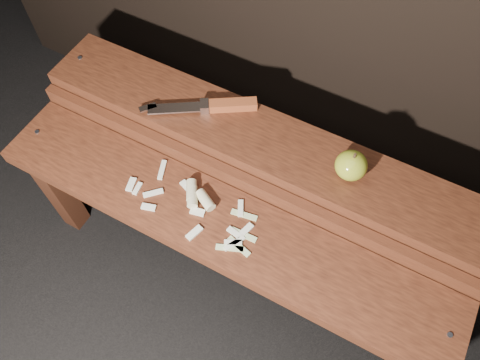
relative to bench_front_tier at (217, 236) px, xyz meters
The scene contains 6 objects.
ground 0.36m from the bench_front_tier, 90.00° to the left, with size 60.00×60.00×0.00m, color black.
bench_front_tier is the anchor object (origin of this frame).
bench_rear_tier 0.23m from the bench_front_tier, 90.00° to the left, with size 1.20×0.21×0.50m.
apple 0.37m from the bench_front_tier, 45.30° to the left, with size 0.08×0.08×0.08m.
knife 0.33m from the bench_front_tier, 118.05° to the left, with size 0.27×0.18×0.03m.
apple_scraps 0.10m from the bench_front_tier, 156.74° to the left, with size 0.36×0.16×0.03m.
Camera 1 is at (0.28, -0.46, 1.43)m, focal length 35.00 mm.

